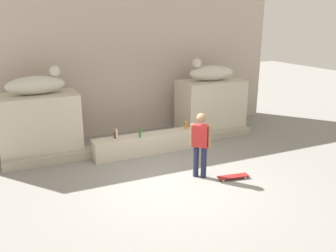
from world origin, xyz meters
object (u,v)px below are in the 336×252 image
Objects in this scene: statue_reclining_left at (37,84)px; bottle_green at (140,133)px; statue_reclining_right at (211,72)px; skateboard at (233,176)px; skater at (200,143)px; bottle_clear at (117,133)px; bottle_orange at (186,126)px; bottle_brown at (115,135)px.

statue_reclining_left reaches higher than bottle_green.
skateboard is (-1.42, -3.63, -2.05)m from statue_reclining_right.
bottle_clear is at bearing 163.93° from skater.
bottle_orange is at bearing 113.95° from skater.
skater is at bearing -108.13° from bottle_orange.
bottle_clear is (-2.18, 2.82, 0.59)m from skateboard.
bottle_brown is at bearing 179.70° from bottle_orange.
statue_reclining_left is 5.58m from statue_reclining_right.
bottle_brown is (-2.27, 2.69, 0.58)m from skateboard.
skater is at bearing -66.72° from bottle_green.
bottle_brown is (-2.29, 0.01, 0.00)m from bottle_orange.
bottle_clear is at bearing -26.23° from statue_reclining_left.
bottle_clear reaches higher than skateboard.
statue_reclining_right is 3.97m from bottle_clear.
bottle_green is 1.25× the size of bottle_brown.
statue_reclining_right is at bearing 76.71° from skateboard.
skateboard is at bearing -90.39° from bottle_orange.
statue_reclining_left reaches higher than bottle_orange.
statue_reclining_left is 2.00× the size of skateboard.
bottle_brown is at bearing 167.02° from skater.
skater reaches higher than skateboard.
statue_reclining_right is 5.11× the size of bottle_green.
bottle_green is 1.28× the size of bottle_orange.
statue_reclining_left is 0.98× the size of skater.
bottle_green is at bearing -172.80° from bottle_orange.
statue_reclining_right is (5.58, 0.00, 0.00)m from statue_reclining_left.
statue_reclining_right is at bearing 20.98° from bottle_green.
statue_reclining_right reaches higher than bottle_clear.
statue_reclining_right reaches higher than bottle_green.
skateboard is at bearing -52.36° from bottle_clear.
skateboard is 2.54× the size of bottle_green.
statue_reclining_right is 3.51m from bottle_green.
bottle_brown is at bearing -30.47° from statue_reclining_left.
bottle_orange is (0.73, 2.22, -0.28)m from skater.
statue_reclining_right reaches higher than skateboard.
bottle_brown is at bearing 162.84° from bottle_green.
bottle_green is at bearing -29.90° from bottle_clear.
bottle_clear is 1.03× the size of bottle_orange.
statue_reclining_left is 4.83m from skater.
skateboard is 3.15× the size of bottle_clear.
statue_reclining_left is 0.99× the size of statue_reclining_right.
bottle_orange is at bearing 7.20° from bottle_green.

